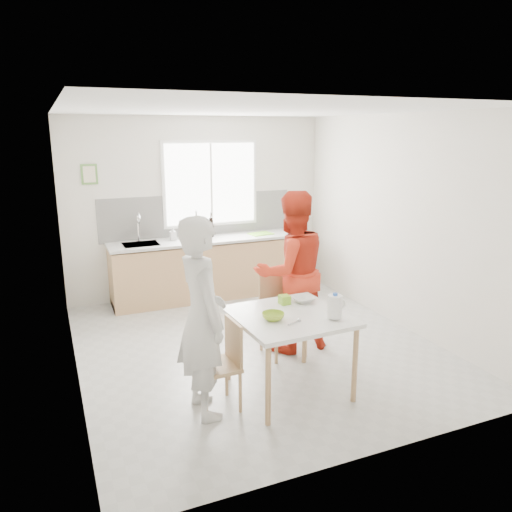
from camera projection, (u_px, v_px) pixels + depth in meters
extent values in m
plane|color=#B7B7B2|center=(256.00, 346.00, 5.93)|extent=(4.50, 4.50, 0.00)
plane|color=silver|center=(198.00, 207.00, 7.61)|extent=(4.00, 0.00, 4.00)
plane|color=silver|center=(378.00, 293.00, 3.59)|extent=(4.00, 0.00, 4.00)
plane|color=silver|center=(67.00, 251.00, 4.84)|extent=(0.00, 4.50, 4.50)
plane|color=silver|center=(400.00, 222.00, 6.36)|extent=(0.00, 4.50, 4.50)
plane|color=white|center=(256.00, 110.00, 5.27)|extent=(4.50, 4.50, 0.00)
cube|color=white|center=(211.00, 184.00, 7.58)|extent=(1.50, 0.03, 1.30)
cube|color=white|center=(211.00, 184.00, 7.57)|extent=(1.40, 0.02, 1.20)
cube|color=white|center=(211.00, 184.00, 7.56)|extent=(0.03, 0.03, 1.20)
cube|color=white|center=(199.00, 215.00, 7.63)|extent=(3.00, 0.02, 0.65)
cube|color=#5C9343|center=(89.00, 174.00, 6.87)|extent=(0.22, 0.02, 0.28)
cube|color=beige|center=(89.00, 174.00, 6.86)|extent=(0.16, 0.01, 0.22)
cube|color=tan|center=(206.00, 270.00, 7.56)|extent=(2.80, 0.60, 0.86)
cube|color=#3F3326|center=(206.00, 294.00, 7.66)|extent=(2.80, 0.54, 0.10)
cube|color=silver|center=(205.00, 240.00, 7.45)|extent=(2.84, 0.64, 0.04)
cube|color=#A5A5AA|center=(141.00, 245.00, 7.09)|extent=(0.50, 0.40, 0.03)
cylinder|color=silver|center=(138.00, 230.00, 7.18)|extent=(0.02, 0.02, 0.36)
torus|color=silver|center=(138.00, 218.00, 7.08)|extent=(0.02, 0.18, 0.18)
cube|color=white|center=(289.00, 316.00, 4.74)|extent=(1.07, 1.07, 0.04)
cylinder|color=tan|center=(268.00, 387.00, 4.25)|extent=(0.05, 0.05, 0.73)
cylinder|color=tan|center=(228.00, 346.00, 5.04)|extent=(0.05, 0.05, 0.73)
cylinder|color=tan|center=(355.00, 366.00, 4.63)|extent=(0.05, 0.05, 0.73)
cylinder|color=tan|center=(305.00, 331.00, 5.42)|extent=(0.05, 0.05, 0.73)
cube|color=tan|center=(216.00, 367.00, 4.51)|extent=(0.40, 0.40, 0.04)
cube|color=tan|center=(234.00, 341.00, 4.53)|extent=(0.04, 0.36, 0.40)
cylinder|color=tan|center=(194.00, 384.00, 4.64)|extent=(0.03, 0.03, 0.39)
cylinder|color=tan|center=(206.00, 401.00, 4.35)|extent=(0.03, 0.03, 0.39)
cylinder|color=tan|center=(227.00, 377.00, 4.78)|extent=(0.03, 0.03, 0.39)
cylinder|color=tan|center=(240.00, 392.00, 4.49)|extent=(0.03, 0.03, 0.39)
cube|color=tan|center=(284.00, 315.00, 5.61)|extent=(0.45, 0.45, 0.04)
cube|color=tan|center=(276.00, 289.00, 5.73)|extent=(0.41, 0.05, 0.46)
cylinder|color=tan|center=(276.00, 344.00, 5.43)|extent=(0.04, 0.04, 0.44)
cylinder|color=tan|center=(306.00, 338.00, 5.59)|extent=(0.04, 0.04, 0.44)
cylinder|color=tan|center=(261.00, 332.00, 5.76)|extent=(0.04, 0.04, 0.44)
cylinder|color=tan|center=(290.00, 327.00, 5.91)|extent=(0.04, 0.04, 0.44)
imported|color=silver|center=(202.00, 318.00, 4.34)|extent=(0.46, 0.68, 1.81)
imported|color=red|center=(291.00, 272.00, 5.66)|extent=(0.93, 0.74, 1.85)
imported|color=#91B72A|center=(273.00, 316.00, 4.60)|extent=(0.22, 0.22, 0.07)
imported|color=silver|center=(303.00, 299.00, 5.07)|extent=(0.23, 0.23, 0.05)
cylinder|color=white|center=(335.00, 306.00, 4.59)|extent=(0.13, 0.13, 0.21)
cylinder|color=blue|center=(335.00, 295.00, 4.56)|extent=(0.04, 0.04, 0.03)
torus|color=white|center=(341.00, 304.00, 4.61)|extent=(0.10, 0.03, 0.10)
cube|color=#83C02C|center=(285.00, 300.00, 5.01)|extent=(0.10, 0.10, 0.09)
cylinder|color=#A5A5AA|center=(294.00, 323.00, 4.50)|extent=(0.15, 0.07, 0.01)
cube|color=#7ED832|center=(261.00, 234.00, 7.76)|extent=(0.38, 0.30, 0.01)
cylinder|color=black|center=(197.00, 226.00, 7.53)|extent=(0.07, 0.07, 0.32)
cylinder|color=black|center=(211.00, 227.00, 7.53)|extent=(0.07, 0.07, 0.30)
cylinder|color=#89601D|center=(195.00, 232.00, 7.52)|extent=(0.06, 0.06, 0.16)
imported|color=#999999|center=(173.00, 234.00, 7.31)|extent=(0.09, 0.09, 0.19)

